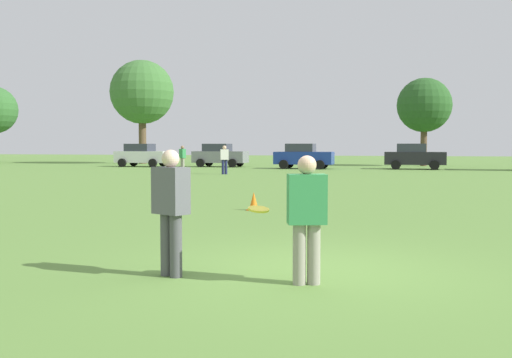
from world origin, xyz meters
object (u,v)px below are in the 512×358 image
Objects in this scene: parked_car_center at (303,156)px; bystander_far_jogger at (224,158)px; parked_car_mid_left at (220,155)px; traffic_cone at (254,202)px; player_thrower at (171,205)px; frisbee at (259,209)px; bystander_sideline_watcher at (182,157)px; parked_car_mid_right at (414,156)px; player_defender at (307,213)px; parked_car_near_left at (142,155)px.

parked_car_center is 2.50× the size of bystander_far_jogger.
parked_car_mid_left is 2.50× the size of bystander_far_jogger.
player_thrower is at bearing -83.42° from traffic_cone.
frisbee is 32.76m from bystander_sideline_watcher.
parked_car_mid_left reaches higher than traffic_cone.
parked_car_mid_left is at bearing 109.30° from traffic_cone.
bystander_far_jogger is at bearing 108.09° from frisbee.
parked_car_mid_right is 16.37m from bystander_sideline_watcher.
player_defender is 0.38× the size of parked_car_mid_left.
player_defender is (1.79, -0.02, -0.04)m from player_thrower.
player_thrower is 1.79m from player_defender.
parked_car_mid_right is (4.47, 28.55, 0.69)m from traffic_cone.
traffic_cone is 0.11× the size of parked_car_mid_right.
parked_car_center and parked_car_mid_right have the same top height.
player_defender is 8.42m from traffic_cone.
player_thrower is 1.04× the size of player_defender.
player_defender is 0.38× the size of parked_car_center.
traffic_cone is (-2.09, 7.92, -0.69)m from frisbee.
traffic_cone is at bearing -83.09° from parked_car_center.
parked_car_near_left is 1.00× the size of parked_car_mid_left.
parked_car_mid_right is at bearing 43.29° from bystander_far_jogger.
parked_car_mid_right is (1.76, 36.49, 0.03)m from player_defender.
frisbee is 27.54m from bystander_far_jogger.
player_thrower is 1.18m from frisbee.
bystander_sideline_watcher is (-11.55, 30.19, 0.01)m from player_thrower.
frisbee is at bearing -62.98° from parked_car_near_left.
player_defender is 39.81m from parked_car_mid_left.
parked_car_center is 9.78m from bystander_far_jogger.
parked_car_mid_left reaches higher than player_thrower.
player_thrower is 0.98× the size of bystander_far_jogger.
traffic_cone is 0.11× the size of parked_car_mid_left.
traffic_cone is at bearing 96.58° from player_thrower.
bystander_sideline_watcher is at bearing 136.23° from bystander_far_jogger.
bystander_far_jogger is (-10.93, -10.29, 0.03)m from parked_car_mid_right.
parked_car_center is (13.08, -0.85, 0.00)m from parked_car_near_left.
parked_car_mid_right reaches higher than player_defender.
player_defender is 0.62m from frisbee.
parked_car_center reaches higher than bystander_far_jogger.
player_thrower reaches higher than frisbee.
player_defender is at bearing -70.80° from parked_car_mid_left.
traffic_cone is 27.74m from parked_car_center.
parked_car_mid_left is (6.03, 1.28, 0.00)m from parked_car_near_left.
player_thrower is 39.24m from parked_car_mid_left.
parked_car_center is at bearing 71.39° from bystander_far_jogger.
parked_car_mid_right is 2.51× the size of bystander_sideline_watcher.
parked_car_mid_left is at bearing 108.37° from frisbee.
player_thrower is 0.39× the size of parked_car_mid_left.
parked_car_mid_right is at bearing 86.27° from frisbee.
parked_car_center is 7.87m from parked_car_mid_right.
parked_car_mid_left is 7.40m from bystander_sideline_watcher.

